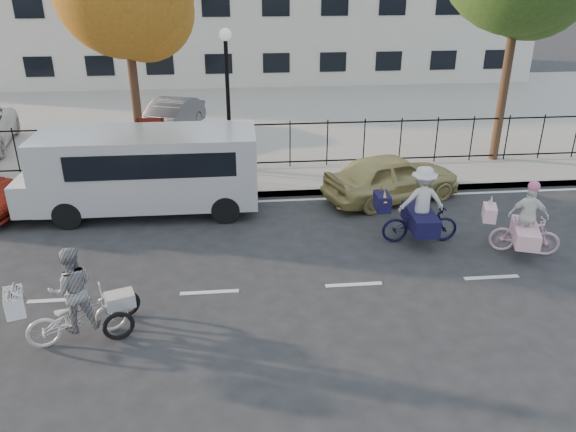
{
  "coord_description": "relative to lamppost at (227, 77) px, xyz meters",
  "views": [
    {
      "loc": [
        0.62,
        -9.92,
        6.14
      ],
      "look_at": [
        1.73,
        1.2,
        1.1
      ],
      "focal_mm": 35.0,
      "sensor_mm": 36.0,
      "label": 1
    }
  ],
  "objects": [
    {
      "name": "ground",
      "position": [
        -0.5,
        -6.8,
        -3.11
      ],
      "size": [
        120.0,
        120.0,
        0.0
      ],
      "primitive_type": "plane",
      "color": "#333334"
    },
    {
      "name": "road_markings",
      "position": [
        -0.5,
        -6.8,
        -3.11
      ],
      "size": [
        60.0,
        9.52,
        0.01
      ],
      "primitive_type": null,
      "color": "silver",
      "rests_on": "ground"
    },
    {
      "name": "curb",
      "position": [
        -0.5,
        -1.75,
        -3.04
      ],
      "size": [
        60.0,
        0.1,
        0.15
      ],
      "primitive_type": "cube",
      "color": "#A8A399",
      "rests_on": "ground"
    },
    {
      "name": "sidewalk",
      "position": [
        -0.5,
        -0.7,
        -3.04
      ],
      "size": [
        60.0,
        2.2,
        0.15
      ],
      "primitive_type": "cube",
      "color": "#A8A399",
      "rests_on": "ground"
    },
    {
      "name": "parking_lot",
      "position": [
        -0.5,
        8.2,
        -3.04
      ],
      "size": [
        60.0,
        15.6,
        0.15
      ],
      "primitive_type": "cube",
      "color": "#A8A399",
      "rests_on": "ground"
    },
    {
      "name": "iron_fence",
      "position": [
        -0.5,
        0.4,
        -2.21
      ],
      "size": [
        58.0,
        0.06,
        1.5
      ],
      "primitive_type": null,
      "color": "black",
      "rests_on": "sidewalk"
    },
    {
      "name": "building",
      "position": [
        -0.5,
        18.2,
        -0.11
      ],
      "size": [
        34.0,
        10.0,
        6.0
      ],
      "primitive_type": "cube",
      "color": "silver",
      "rests_on": "ground"
    },
    {
      "name": "lamppost",
      "position": [
        0.0,
        0.0,
        0.0
      ],
      "size": [
        0.36,
        0.36,
        4.33
      ],
      "color": "black",
      "rests_on": "sidewalk"
    },
    {
      "name": "street_sign",
      "position": [
        -2.35,
        0.0,
        -1.7
      ],
      "size": [
        0.85,
        0.06,
        1.8
      ],
      "color": "black",
      "rests_on": "sidewalk"
    },
    {
      "name": "zebra_trike",
      "position": [
        -2.75,
        -8.11,
        -2.41
      ],
      "size": [
        2.1,
        1.35,
        1.81
      ],
      "rotation": [
        0.0,
        0.0,
        1.91
      ],
      "color": "silver",
      "rests_on": "ground"
    },
    {
      "name": "unicorn_bike",
      "position": [
        6.64,
        -5.79,
        -2.45
      ],
      "size": [
        1.81,
        1.31,
        1.79
      ],
      "rotation": [
        0.0,
        0.0,
        1.22
      ],
      "color": "#F5BBD7",
      "rests_on": "ground"
    },
    {
      "name": "bull_bike",
      "position": [
        4.44,
        -4.94,
        -2.35
      ],
      "size": [
        2.04,
        1.4,
        1.9
      ],
      "rotation": [
        0.0,
        0.0,
        1.54
      ],
      "color": "black",
      "rests_on": "ground"
    },
    {
      "name": "white_van",
      "position": [
        -2.25,
        -2.45,
        -1.9
      ],
      "size": [
        6.16,
        2.13,
        2.19
      ],
      "rotation": [
        0.0,
        0.0,
        -0.01
      ],
      "color": "silver",
      "rests_on": "ground"
    },
    {
      "name": "gold_sedan",
      "position": [
        4.5,
        -2.3,
        -2.44
      ],
      "size": [
        4.21,
        2.73,
        1.33
      ],
      "primitive_type": "imported",
      "rotation": [
        0.0,
        0.0,
        1.89
      ],
      "color": "tan",
      "rests_on": "ground"
    },
    {
      "name": "pedestrian",
      "position": [
        -4.63,
        -0.71,
        -2.05
      ],
      "size": [
        0.79,
        0.76,
        1.82
      ],
      "primitive_type": "imported",
      "rotation": [
        0.0,
        0.0,
        3.85
      ],
      "color": "black",
      "rests_on": "sidewalk"
    },
    {
      "name": "lot_car_c",
      "position": [
        -2.26,
        4.65,
        -2.32
      ],
      "size": [
        2.58,
        4.13,
        1.28
      ],
      "primitive_type": "imported",
      "rotation": [
        0.0,
        0.0,
        -0.34
      ],
      "color": "#4C4E54",
      "rests_on": "parking_lot"
    }
  ]
}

